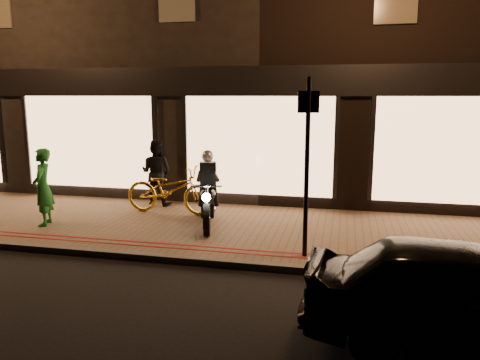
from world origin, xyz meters
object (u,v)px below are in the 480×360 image
person_green (43,187)px  parked_car (471,296)px  sign_post (307,159)px  bicycle_gold (170,190)px  motorcycle (208,197)px

person_green → parked_car: size_ratio=0.44×
sign_post → bicycle_gold: (-3.29, 2.24, -1.11)m
sign_post → motorcycle: bearing=146.2°
motorcycle → person_green: bearing=177.5°
bicycle_gold → parked_car: parked_car is taller
motorcycle → person_green: (-3.38, -0.70, 0.20)m
sign_post → bicycle_gold: size_ratio=1.40×
sign_post → bicycle_gold: 4.13m
sign_post → parked_car: size_ratio=0.81×
sign_post → person_green: (-5.52, 0.73, -0.86)m
motorcycle → bicycle_gold: size_ratio=0.89×
bicycle_gold → motorcycle: bearing=-121.9°
motorcycle → sign_post: sign_post is taller
motorcycle → person_green: 3.46m
bicycle_gold → person_green: (-2.23, -1.51, 0.25)m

